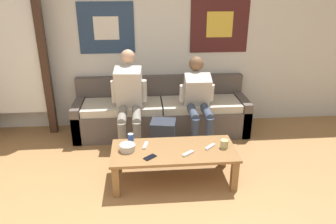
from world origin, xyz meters
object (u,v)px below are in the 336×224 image
person_seated_teen (198,99)px  game_controller_far_center (145,145)px  pillar_candle (224,144)px  game_controller_near_left (210,147)px  couch (162,114)px  cell_phone (150,157)px  drink_can_blue (131,139)px  coffee_table (174,154)px  person_seated_adult (129,98)px  game_controller_near_right (188,154)px  backpack (163,139)px  ceramic_bowl (127,147)px

person_seated_teen → game_controller_far_center: bearing=-131.3°
pillar_candle → game_controller_near_left: 0.16m
couch → cell_phone: bearing=-98.7°
game_controller_near_left → game_controller_far_center: bearing=172.5°
person_seated_teen → cell_phone: (-0.68, -1.06, -0.23)m
cell_phone → drink_can_blue: bearing=122.1°
coffee_table → person_seated_adult: (-0.49, 0.90, 0.34)m
coffee_table → game_controller_near_right: game_controller_near_right is taller
pillar_candle → game_controller_near_left: bearing=176.1°
backpack → drink_can_blue: size_ratio=3.65×
coffee_table → game_controller_far_center: 0.32m
ceramic_bowl → cell_phone: bearing=-36.4°
game_controller_near_right → game_controller_far_center: (-0.44, 0.22, 0.00)m
person_seated_teen → backpack: 0.71m
coffee_table → backpack: bearing=97.1°
game_controller_far_center → coffee_table: bearing=-18.2°
coffee_table → ceramic_bowl: size_ratio=7.71×
game_controller_near_right → game_controller_far_center: 0.49m
pillar_candle → ceramic_bowl: bearing=178.4°
drink_can_blue → game_controller_far_center: size_ratio=0.84×
couch → game_controller_near_left: bearing=-70.4°
backpack → pillar_candle: 0.88m
coffee_table → person_seated_teen: person_seated_teen is taller
game_controller_near_left → cell_phone: 0.68m
game_controller_near_right → backpack: bearing=106.8°
backpack → ceramic_bowl: 0.73m
ceramic_bowl → cell_phone: 0.29m
drink_can_blue → cell_phone: 0.38m
drink_can_blue → person_seated_adult: bearing=92.0°
coffee_table → cell_phone: (-0.26, -0.15, 0.06)m
person_seated_teen → game_controller_near_right: 1.09m
ceramic_bowl → game_controller_near_right: ceramic_bowl is taller
game_controller_far_center → cell_phone: bearing=-80.7°
couch → ceramic_bowl: bearing=-110.0°
coffee_table → drink_can_blue: drink_can_blue is taller
person_seated_adult → game_controller_near_left: 1.29m
person_seated_adult → ceramic_bowl: size_ratio=7.13×
couch → backpack: (-0.03, -0.67, -0.06)m
game_controller_far_center → game_controller_near_left: bearing=-7.5°
ceramic_bowl → game_controller_near_right: 0.65m
person_seated_adult → pillar_candle: person_seated_adult is taller
backpack → ceramic_bowl: bearing=-127.2°
couch → drink_can_blue: (-0.41, -1.08, 0.17)m
pillar_candle → game_controller_near_right: size_ratio=0.76×
game_controller_near_left → cell_phone: game_controller_near_left is taller
pillar_candle → cell_phone: size_ratio=0.71×
cell_phone → game_controller_far_center: bearing=99.3°
cell_phone → pillar_candle: bearing=10.1°
drink_can_blue → game_controller_near_left: bearing=-10.8°
drink_can_blue → game_controller_near_right: 0.67m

